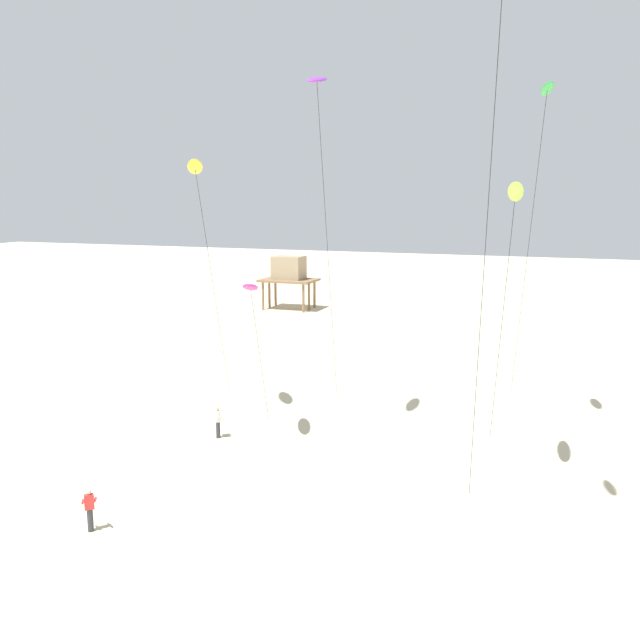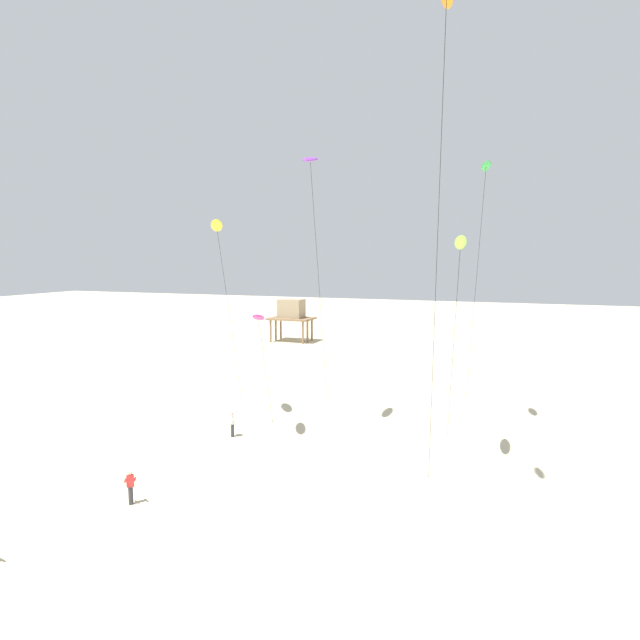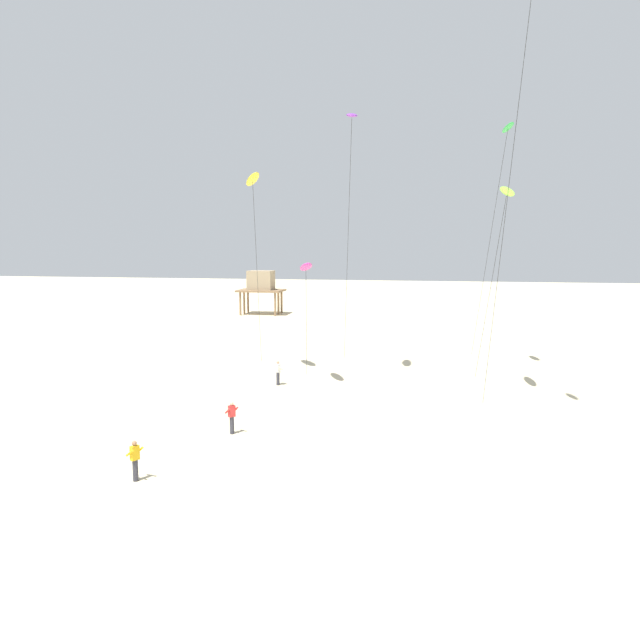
{
  "view_description": "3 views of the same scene",
  "coord_description": "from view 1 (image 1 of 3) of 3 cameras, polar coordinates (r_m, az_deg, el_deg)",
  "views": [
    {
      "loc": [
        13.27,
        -15.94,
        12.36
      ],
      "look_at": [
        3.32,
        10.69,
        7.15
      ],
      "focal_mm": 38.01,
      "sensor_mm": 36.0,
      "label": 1
    },
    {
      "loc": [
        14.31,
        -17.5,
        11.82
      ],
      "look_at": [
        4.07,
        9.98,
        8.43
      ],
      "focal_mm": 31.14,
      "sensor_mm": 36.0,
      "label": 2
    },
    {
      "loc": [
        6.72,
        -24.43,
        9.46
      ],
      "look_at": [
        -0.52,
        13.53,
        4.5
      ],
      "focal_mm": 33.44,
      "sensor_mm": 36.0,
      "label": 3
    }
  ],
  "objects": [
    {
      "name": "kite_yellow",
      "position": [
        37.3,
        -10.45,
        12.43
      ],
      "size": [
        2.07,
        6.58,
        14.42
      ],
      "color": "yellow",
      "rests_on": "ground"
    },
    {
      "name": "kite_flyer_furthest",
      "position": [
        35.78,
        -8.59,
        -8.43
      ],
      "size": [
        0.73,
        0.73,
        1.67
      ],
      "color": "#33333D",
      "rests_on": "ground"
    },
    {
      "name": "kite_flyer_middle",
      "position": [
        27.54,
        -18.83,
        -14.81
      ],
      "size": [
        0.73,
        0.73,
        1.67
      ],
      "color": "#33333D",
      "rests_on": "ground"
    },
    {
      "name": "kite_purple",
      "position": [
        34.69,
        -0.24,
        19.21
      ],
      "size": [
        2.08,
        8.99,
        18.32
      ],
      "color": "purple",
      "rests_on": "ground"
    },
    {
      "name": "stilt_house",
      "position": [
        74.91,
        -2.65,
        4.08
      ],
      "size": [
        5.98,
        4.19,
        5.88
      ],
      "color": "#846647",
      "rests_on": "ground"
    },
    {
      "name": "kite_lime",
      "position": [
        29.28,
        16.12,
        10.11
      ],
      "size": [
        1.58,
        6.81,
        13.1
      ],
      "color": "#8CD833",
      "rests_on": "ground"
    },
    {
      "name": "ground_plane",
      "position": [
        24.14,
        -17.69,
        -20.94
      ],
      "size": [
        260.0,
        260.0,
        0.0
      ],
      "primitive_type": "plane",
      "color": "beige"
    },
    {
      "name": "kite_green",
      "position": [
        36.64,
        18.52,
        17.43
      ],
      "size": [
        1.96,
        8.54,
        17.83
      ],
      "color": "green",
      "rests_on": "ground"
    },
    {
      "name": "kite_magenta",
      "position": [
        33.53,
        -5.87,
        2.71
      ],
      "size": [
        1.66,
        4.87,
        8.38
      ],
      "color": "#D8339E",
      "rests_on": "ground"
    }
  ]
}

